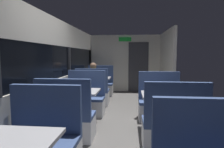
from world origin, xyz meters
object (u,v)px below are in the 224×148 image
bench_rear_aisle_facing_end (173,129)px  coffee_cup_primary (156,92)px  bench_rear_aisle_facing_entry (159,105)px  dining_table_rear_aisle (165,99)px  dining_table_mid_window (77,95)px  bench_mid_window_facing_entry (85,102)px  seated_passenger (93,87)px  bench_far_window_facing_end (93,94)px  bench_far_window_facing_entry (100,86)px  dining_table_far_window (97,80)px  bench_near_window_facing_entry (41,147)px  bench_mid_window_facing_end (67,121)px

bench_rear_aisle_facing_end → coffee_cup_primary: size_ratio=12.22×
bench_rear_aisle_facing_entry → bench_rear_aisle_facing_end: bearing=-90.0°
dining_table_rear_aisle → bench_rear_aisle_facing_entry: bench_rear_aisle_facing_entry is taller
dining_table_mid_window → bench_mid_window_facing_entry: 0.77m
seated_passenger → coffee_cup_primary: 2.52m
bench_far_window_facing_end → dining_table_rear_aisle: size_ratio=1.22×
dining_table_mid_window → bench_far_window_facing_entry: bearing=90.0°
dining_table_far_window → seated_passenger: seated_passenger is taller
dining_table_rear_aisle → bench_rear_aisle_facing_end: bearing=-90.0°
bench_mid_window_facing_entry → seated_passenger: bearing=90.0°
dining_table_far_window → bench_far_window_facing_end: size_ratio=0.82×
bench_near_window_facing_entry → bench_rear_aisle_facing_end: 1.94m
bench_far_window_facing_entry → bench_mid_window_facing_entry: bearing=-90.0°
dining_table_mid_window → bench_rear_aisle_facing_end: (1.79, -0.90, -0.31)m
bench_mid_window_facing_end → seated_passenger: (0.00, 2.42, 0.21)m
seated_passenger → bench_far_window_facing_end: bearing=-90.0°
bench_far_window_facing_end → bench_far_window_facing_entry: size_ratio=1.00×
dining_table_far_window → bench_far_window_facing_entry: 0.77m
bench_near_window_facing_entry → coffee_cup_primary: 2.21m
bench_mid_window_facing_end → dining_table_rear_aisle: (1.79, 0.50, 0.31)m
bench_near_window_facing_entry → bench_rear_aisle_facing_entry: 2.80m
bench_rear_aisle_facing_end → coffee_cup_primary: bench_rear_aisle_facing_end is taller
bench_far_window_facing_entry → bench_rear_aisle_facing_entry: 3.12m
bench_mid_window_facing_end → bench_mid_window_facing_entry: size_ratio=1.00×
bench_mid_window_facing_end → bench_rear_aisle_facing_end: bearing=-6.4°
dining_table_mid_window → bench_mid_window_facing_end: 0.77m
bench_near_window_facing_entry → seated_passenger: (0.00, 3.38, 0.21)m
dining_table_mid_window → bench_far_window_facing_entry: 3.07m
coffee_cup_primary → bench_rear_aisle_facing_entry: bearing=75.1°
bench_mid_window_facing_entry → bench_far_window_facing_entry: (0.00, 2.35, 0.00)m
seated_passenger → dining_table_far_window: bearing=90.0°
bench_rear_aisle_facing_end → bench_mid_window_facing_end: bearing=173.6°
bench_mid_window_facing_entry → bench_far_window_facing_end: bearing=90.0°
dining_table_far_window → bench_far_window_facing_end: bench_far_window_facing_end is taller
bench_far_window_facing_entry → bench_rear_aisle_facing_end: bearing=-65.6°
dining_table_mid_window → coffee_cup_primary: coffee_cup_primary is taller
bench_near_window_facing_entry → bench_rear_aisle_facing_end: bearing=22.8°
bench_mid_window_facing_end → bench_rear_aisle_facing_entry: size_ratio=1.00×
dining_table_far_window → seated_passenger: (0.00, -0.63, -0.10)m
bench_mid_window_facing_entry → bench_far_window_facing_entry: bearing=90.0°
bench_near_window_facing_entry → bench_far_window_facing_entry: bearing=90.0°
bench_mid_window_facing_end → coffee_cup_primary: (1.60, 0.50, 0.46)m
bench_far_window_facing_end → coffee_cup_primary: (1.60, -1.86, 0.46)m
dining_table_far_window → bench_rear_aisle_facing_entry: (1.79, -1.85, -0.31)m
bench_near_window_facing_entry → bench_mid_window_facing_end: 0.95m
bench_far_window_facing_end → bench_rear_aisle_facing_end: size_ratio=1.00×
dining_table_mid_window → dining_table_far_window: size_ratio=1.00×
dining_table_mid_window → bench_far_window_facing_entry: bench_far_window_facing_entry is taller
bench_rear_aisle_facing_entry → coffee_cup_primary: bench_rear_aisle_facing_entry is taller
bench_mid_window_facing_entry → dining_table_far_window: (0.00, 1.65, 0.31)m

